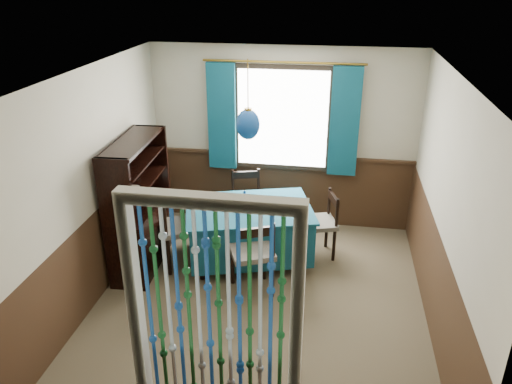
% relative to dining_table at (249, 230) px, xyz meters
% --- Properties ---
extents(floor, '(4.00, 4.00, 0.00)m').
position_rel_dining_table_xyz_m(floor, '(0.27, -0.86, -0.42)').
color(floor, brown).
rests_on(floor, ground).
extents(ceiling, '(4.00, 4.00, 0.00)m').
position_rel_dining_table_xyz_m(ceiling, '(0.27, -0.86, 2.08)').
color(ceiling, silver).
rests_on(ceiling, ground).
extents(wall_back, '(3.60, 0.00, 3.60)m').
position_rel_dining_table_xyz_m(wall_back, '(0.27, 1.14, 0.83)').
color(wall_back, '#BAB098').
rests_on(wall_back, ground).
extents(wall_front, '(3.60, 0.00, 3.60)m').
position_rel_dining_table_xyz_m(wall_front, '(0.27, -2.86, 0.83)').
color(wall_front, '#BAB098').
rests_on(wall_front, ground).
extents(wall_left, '(0.00, 4.00, 4.00)m').
position_rel_dining_table_xyz_m(wall_left, '(-1.53, -0.86, 0.83)').
color(wall_left, '#BAB098').
rests_on(wall_left, ground).
extents(wall_right, '(0.00, 4.00, 4.00)m').
position_rel_dining_table_xyz_m(wall_right, '(2.07, -0.86, 0.83)').
color(wall_right, '#BAB098').
rests_on(wall_right, ground).
extents(wainscot_back, '(3.60, 0.00, 3.60)m').
position_rel_dining_table_xyz_m(wainscot_back, '(0.27, 1.12, 0.08)').
color(wainscot_back, '#382315').
rests_on(wainscot_back, ground).
extents(wainscot_left, '(0.00, 4.00, 4.00)m').
position_rel_dining_table_xyz_m(wainscot_left, '(-1.51, -0.86, 0.08)').
color(wainscot_left, '#382315').
rests_on(wainscot_left, ground).
extents(wainscot_right, '(0.00, 4.00, 4.00)m').
position_rel_dining_table_xyz_m(wainscot_right, '(2.06, -0.86, 0.08)').
color(wainscot_right, '#382315').
rests_on(wainscot_right, ground).
extents(window, '(1.32, 0.12, 1.42)m').
position_rel_dining_table_xyz_m(window, '(0.27, 1.09, 1.13)').
color(window, black).
rests_on(window, wall_back).
extents(doorway, '(1.16, 0.12, 2.18)m').
position_rel_dining_table_xyz_m(doorway, '(0.27, -2.80, 0.63)').
color(doorway, silver).
rests_on(doorway, ground).
extents(dining_table, '(1.75, 1.44, 0.73)m').
position_rel_dining_table_xyz_m(dining_table, '(0.00, 0.00, 0.00)').
color(dining_table, '#104052').
rests_on(dining_table, floor).
extents(chair_near, '(0.60, 0.59, 0.94)m').
position_rel_dining_table_xyz_m(chair_near, '(0.16, -0.67, 0.07)').
color(chair_near, black).
rests_on(chair_near, floor).
extents(chair_far, '(0.53, 0.52, 0.88)m').
position_rel_dining_table_xyz_m(chair_far, '(-0.15, 0.71, 0.04)').
color(chair_far, black).
rests_on(chair_far, floor).
extents(chair_left, '(0.61, 0.62, 0.97)m').
position_rel_dining_table_xyz_m(chair_left, '(-0.82, -0.26, 0.09)').
color(chair_left, black).
rests_on(chair_left, floor).
extents(chair_right, '(0.51, 0.52, 0.85)m').
position_rel_dining_table_xyz_m(chair_right, '(0.88, 0.27, 0.03)').
color(chair_right, black).
rests_on(chair_right, floor).
extents(sideboard, '(0.48, 1.25, 1.61)m').
position_rel_dining_table_xyz_m(sideboard, '(-1.30, -0.28, 0.14)').
color(sideboard, black).
rests_on(sideboard, floor).
extents(pendant_lamp, '(0.28, 0.28, 0.90)m').
position_rel_dining_table_xyz_m(pendant_lamp, '(0.00, -0.00, 1.35)').
color(pendant_lamp, olive).
rests_on(pendant_lamp, ceiling).
extents(vase_table, '(0.21, 0.21, 0.18)m').
position_rel_dining_table_xyz_m(vase_table, '(-0.06, 0.05, 0.39)').
color(vase_table, navy).
rests_on(vase_table, dining_table).
extents(bowl_shelf, '(0.19, 0.19, 0.05)m').
position_rel_dining_table_xyz_m(bowl_shelf, '(-1.24, -0.54, 0.70)').
color(bowl_shelf, beige).
rests_on(bowl_shelf, sideboard).
extents(vase_sideboard, '(0.18, 0.18, 0.17)m').
position_rel_dining_table_xyz_m(vase_sideboard, '(-1.24, -0.05, 0.46)').
color(vase_sideboard, beige).
rests_on(vase_sideboard, sideboard).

